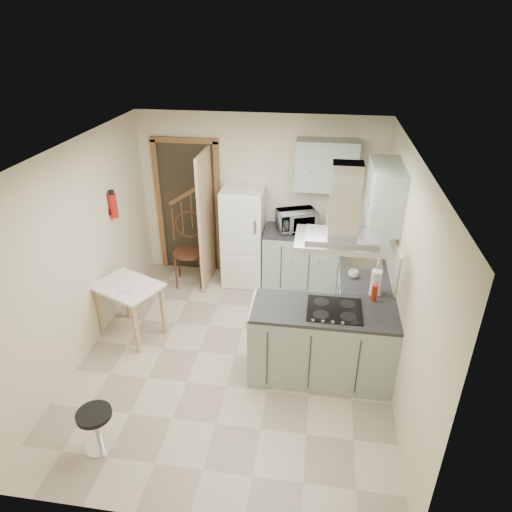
% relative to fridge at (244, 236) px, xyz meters
% --- Properties ---
extents(floor, '(4.20, 4.20, 0.00)m').
position_rel_fridge_xyz_m(floor, '(0.20, -1.80, -0.75)').
color(floor, '#BDAF93').
rests_on(floor, ground).
extents(ceiling, '(4.20, 4.20, 0.00)m').
position_rel_fridge_xyz_m(ceiling, '(0.20, -1.80, 1.75)').
color(ceiling, silver).
rests_on(ceiling, back_wall).
extents(back_wall, '(3.60, 0.00, 3.60)m').
position_rel_fridge_xyz_m(back_wall, '(0.20, 0.30, 0.50)').
color(back_wall, beige).
rests_on(back_wall, floor).
extents(left_wall, '(0.00, 4.20, 4.20)m').
position_rel_fridge_xyz_m(left_wall, '(-1.60, -1.80, 0.50)').
color(left_wall, beige).
rests_on(left_wall, floor).
extents(right_wall, '(0.00, 4.20, 4.20)m').
position_rel_fridge_xyz_m(right_wall, '(2.00, -1.80, 0.50)').
color(right_wall, beige).
rests_on(right_wall, floor).
extents(doorway, '(1.10, 0.12, 2.10)m').
position_rel_fridge_xyz_m(doorway, '(-0.90, 0.27, 0.30)').
color(doorway, brown).
rests_on(doorway, floor).
extents(fridge, '(0.60, 0.60, 1.50)m').
position_rel_fridge_xyz_m(fridge, '(0.00, 0.00, 0.00)').
color(fridge, white).
rests_on(fridge, floor).
extents(counter_back, '(1.08, 0.60, 0.90)m').
position_rel_fridge_xyz_m(counter_back, '(0.86, 0.00, -0.30)').
color(counter_back, '#9EB2A0').
rests_on(counter_back, floor).
extents(counter_right, '(0.60, 1.95, 0.90)m').
position_rel_fridge_xyz_m(counter_right, '(1.70, -0.68, -0.30)').
color(counter_right, '#9EB2A0').
rests_on(counter_right, floor).
extents(splashback, '(1.68, 0.02, 0.50)m').
position_rel_fridge_xyz_m(splashback, '(1.16, 0.29, 0.40)').
color(splashback, beige).
rests_on(splashback, counter_back).
extents(wall_cabinet_back, '(0.85, 0.35, 0.70)m').
position_rel_fridge_xyz_m(wall_cabinet_back, '(1.15, 0.12, 1.10)').
color(wall_cabinet_back, '#9EB2A0').
rests_on(wall_cabinet_back, back_wall).
extents(wall_cabinet_right, '(0.35, 0.90, 0.70)m').
position_rel_fridge_xyz_m(wall_cabinet_right, '(1.82, -0.95, 1.10)').
color(wall_cabinet_right, '#9EB2A0').
rests_on(wall_cabinet_right, right_wall).
extents(peninsula, '(1.55, 0.65, 0.90)m').
position_rel_fridge_xyz_m(peninsula, '(1.22, -1.98, -0.30)').
color(peninsula, '#9EB2A0').
rests_on(peninsula, floor).
extents(hob, '(0.58, 0.50, 0.01)m').
position_rel_fridge_xyz_m(hob, '(1.32, -1.98, 0.16)').
color(hob, black).
rests_on(hob, peninsula).
extents(extractor_hood, '(0.90, 0.55, 0.10)m').
position_rel_fridge_xyz_m(extractor_hood, '(1.32, -1.98, 0.97)').
color(extractor_hood, silver).
rests_on(extractor_hood, ceiling).
extents(sink, '(0.45, 0.40, 0.01)m').
position_rel_fridge_xyz_m(sink, '(1.70, -0.85, 0.16)').
color(sink, silver).
rests_on(sink, counter_right).
extents(fire_extinguisher, '(0.10, 0.10, 0.32)m').
position_rel_fridge_xyz_m(fire_extinguisher, '(-1.54, -0.90, 0.75)').
color(fire_extinguisher, '#B2140F').
rests_on(fire_extinguisher, left_wall).
extents(drop_leaf_table, '(0.96, 0.86, 0.73)m').
position_rel_fridge_xyz_m(drop_leaf_table, '(-1.19, -1.57, -0.38)').
color(drop_leaf_table, '#D3B382').
rests_on(drop_leaf_table, floor).
extents(bentwood_chair, '(0.53, 0.53, 1.02)m').
position_rel_fridge_xyz_m(bentwood_chair, '(-0.81, -0.20, -0.24)').
color(bentwood_chair, '#442316').
rests_on(bentwood_chair, floor).
extents(stool, '(0.34, 0.34, 0.44)m').
position_rel_fridge_xyz_m(stool, '(-0.84, -3.29, -0.53)').
color(stool, black).
rests_on(stool, floor).
extents(microwave, '(0.64, 0.54, 0.30)m').
position_rel_fridge_xyz_m(microwave, '(0.78, 0.02, 0.30)').
color(microwave, black).
rests_on(microwave, counter_back).
extents(kettle, '(0.21, 0.21, 0.24)m').
position_rel_fridge_xyz_m(kettle, '(1.27, 0.10, 0.27)').
color(kettle, white).
rests_on(kettle, counter_back).
extents(cereal_box, '(0.11, 0.19, 0.28)m').
position_rel_fridge_xyz_m(cereal_box, '(1.01, 0.14, 0.29)').
color(cereal_box, gold).
rests_on(cereal_box, counter_back).
extents(soap_bottle, '(0.13, 0.13, 0.22)m').
position_rel_fridge_xyz_m(soap_bottle, '(1.78, -0.28, 0.26)').
color(soap_bottle, silver).
rests_on(soap_bottle, counter_right).
extents(paper_towel, '(0.12, 0.12, 0.30)m').
position_rel_fridge_xyz_m(paper_towel, '(1.77, -1.58, 0.30)').
color(paper_towel, silver).
rests_on(paper_towel, counter_right).
extents(cup, '(0.15, 0.15, 0.09)m').
position_rel_fridge_xyz_m(cup, '(1.55, -1.25, 0.20)').
color(cup, white).
rests_on(cup, counter_right).
extents(red_bottle, '(0.08, 0.08, 0.18)m').
position_rel_fridge_xyz_m(red_bottle, '(1.75, -1.72, 0.24)').
color(red_bottle, '#A41E0E').
rests_on(red_bottle, peninsula).
extents(book, '(0.23, 0.26, 0.10)m').
position_rel_fridge_xyz_m(book, '(-1.25, -1.66, 0.03)').
color(book, '#9B4B33').
rests_on(book, drop_leaf_table).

